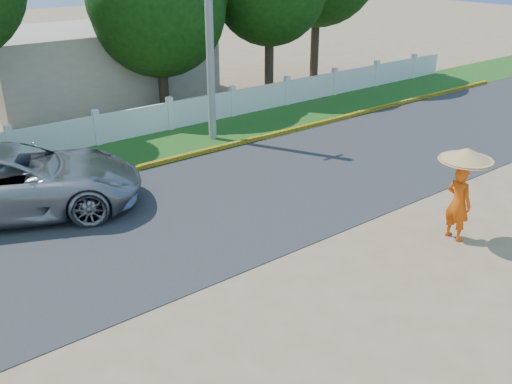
{
  "coord_description": "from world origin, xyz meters",
  "views": [
    {
      "loc": [
        -7.63,
        -7.69,
        6.68
      ],
      "look_at": [
        0.0,
        2.0,
        1.3
      ],
      "focal_mm": 40.0,
      "sensor_mm": 36.0,
      "label": 1
    }
  ],
  "objects": [
    {
      "name": "utility_pole",
      "position": [
        3.65,
        9.24,
        3.8
      ],
      "size": [
        0.28,
        0.28,
        7.59
      ],
      "primitive_type": "cylinder",
      "color": "gray",
      "rests_on": "ground"
    },
    {
      "name": "monk_with_parasol",
      "position": [
        3.95,
        -0.91,
        1.52
      ],
      "size": [
        1.28,
        1.28,
        2.34
      ],
      "color": "#E04E0B",
      "rests_on": "ground"
    },
    {
      "name": "fence",
      "position": [
        0.0,
        11.2,
        0.55
      ],
      "size": [
        40.0,
        0.1,
        1.1
      ],
      "primitive_type": "cube",
      "color": "silver",
      "rests_on": "ground"
    },
    {
      "name": "road",
      "position": [
        0.0,
        4.5,
        0.01
      ],
      "size": [
        60.0,
        7.0,
        0.02
      ],
      "primitive_type": "cube",
      "color": "#38383A",
      "rests_on": "ground"
    },
    {
      "name": "vehicle",
      "position": [
        -4.07,
        7.23,
        0.92
      ],
      "size": [
        7.31,
        5.42,
        1.84
      ],
      "primitive_type": "imported",
      "rotation": [
        0.0,
        0.0,
        1.17
      ],
      "color": "#94969C",
      "rests_on": "ground"
    },
    {
      "name": "building_near",
      "position": [
        3.0,
        18.0,
        1.6
      ],
      "size": [
        10.0,
        6.0,
        3.2
      ],
      "primitive_type": "cube",
      "color": "#B7AD99",
      "rests_on": "ground"
    },
    {
      "name": "ground",
      "position": [
        0.0,
        0.0,
        0.0
      ],
      "size": [
        120.0,
        120.0,
        0.0
      ],
      "primitive_type": "plane",
      "color": "#9E8460",
      "rests_on": "ground"
    },
    {
      "name": "curb",
      "position": [
        0.0,
        8.05,
        0.08
      ],
      "size": [
        40.0,
        0.18,
        0.16
      ],
      "primitive_type": "cube",
      "color": "yellow",
      "rests_on": "ground"
    },
    {
      "name": "grass_verge",
      "position": [
        0.0,
        9.75,
        0.01
      ],
      "size": [
        60.0,
        3.5,
        0.03
      ],
      "primitive_type": "cube",
      "color": "#2D601E",
      "rests_on": "ground"
    }
  ]
}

